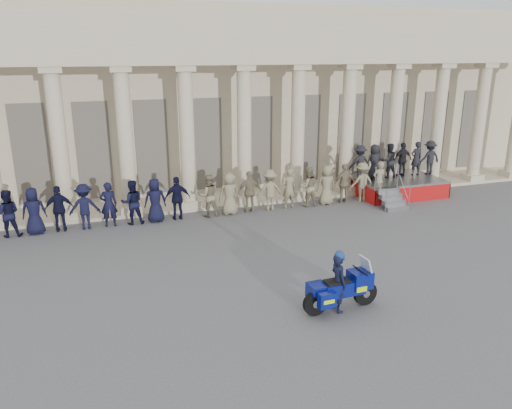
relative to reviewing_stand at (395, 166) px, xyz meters
name	(u,v)px	position (x,y,z in m)	size (l,w,h in m)	color
ground	(280,278)	(-8.83, -7.27, -1.43)	(90.00, 90.00, 0.00)	#4E4E51
building	(186,95)	(-8.83, 7.47, 3.09)	(40.00, 12.50, 9.00)	#BAA98B
officer_rank	(133,202)	(-12.71, -0.52, -0.50)	(23.68, 0.70, 1.86)	black
reviewing_stand	(395,166)	(0.00, 0.00, 0.00)	(5.10, 4.01, 2.55)	gray
motorcycle	(342,289)	(-7.95, -9.67, -0.80)	(2.28, 0.95, 1.46)	black
rider	(338,281)	(-8.08, -9.68, -0.55)	(0.44, 0.64, 1.77)	black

